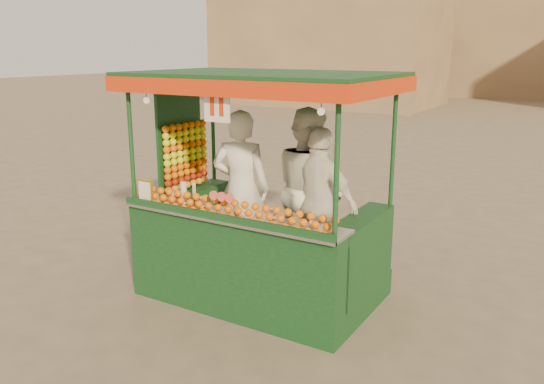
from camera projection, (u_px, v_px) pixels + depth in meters
The scene contains 7 objects.
ground at pixel (281, 297), 5.93m from camera, with size 90.00×90.00×0.00m, color brown.
building_left at pixel (330, 40), 26.25m from camera, with size 10.00×6.00×6.00m, color #9B7F58.
building_center at pixel (520, 32), 30.90m from camera, with size 14.00×7.00×7.00m, color #9B7F58.
juice_cart at pixel (251, 228), 5.76m from camera, with size 2.60×1.68×2.36m.
vendor_left at pixel (241, 189), 5.94m from camera, with size 0.72×0.59×1.70m.
vendor_middle at pixel (309, 189), 5.87m from camera, with size 1.06×1.06×1.73m.
vendor_right at pixel (320, 203), 5.63m from camera, with size 0.97×0.56×1.56m.
Camera 1 is at (2.74, -4.72, 2.58)m, focal length 36.52 mm.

